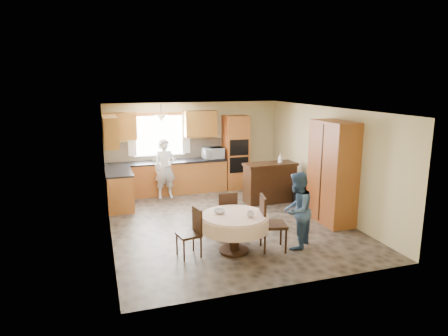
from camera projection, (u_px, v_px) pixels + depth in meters
name	position (u px, v px, depth m)	size (l,w,h in m)	color
floor	(227.00, 222.00, 8.93)	(5.00, 6.00, 0.01)	brown
ceiling	(227.00, 109.00, 8.40)	(5.00, 6.00, 0.01)	white
wall_back	(194.00, 146.00, 11.45)	(5.00, 0.02, 2.50)	#C7B67F
wall_front	(291.00, 208.00, 5.87)	(5.00, 0.02, 2.50)	#C7B67F
wall_left	(108.00, 175.00, 7.91)	(0.02, 6.00, 2.50)	#C7B67F
wall_right	(327.00, 160.00, 9.41)	(0.02, 6.00, 2.50)	#C7B67F
window	(159.00, 136.00, 11.06)	(1.40, 0.03, 1.10)	white
curtain_left	(132.00, 135.00, 10.78)	(0.22, 0.02, 1.15)	white
curtain_right	(186.00, 133.00, 11.23)	(0.22, 0.02, 1.15)	white
base_cab_back	(168.00, 178.00, 11.09)	(3.30, 0.60, 0.88)	#BC7332
counter_back	(167.00, 162.00, 10.99)	(3.30, 0.64, 0.04)	black
base_cab_left	(120.00, 190.00, 9.85)	(0.60, 1.20, 0.88)	#BC7332
counter_left	(119.00, 172.00, 9.75)	(0.64, 1.20, 0.04)	black
backsplash	(165.00, 150.00, 11.20)	(3.30, 0.02, 0.55)	tan
wall_cab_left	(120.00, 126.00, 10.54)	(0.85, 0.33, 0.72)	#B8782E
wall_cab_right	(200.00, 124.00, 11.20)	(0.90, 0.33, 0.72)	#B8782E
wall_cab_side	(110.00, 131.00, 9.50)	(0.33, 1.20, 0.72)	#B8782E
oven_tower	(236.00, 152.00, 11.55)	(0.66, 0.62, 2.12)	#BC7332
oven_upper	(239.00, 148.00, 11.22)	(0.56, 0.01, 0.45)	black
oven_lower	(239.00, 165.00, 11.32)	(0.56, 0.01, 0.45)	black
pendant	(161.00, 118.00, 10.50)	(0.36, 0.36, 0.18)	beige
sideboard	(270.00, 184.00, 10.30)	(1.35, 0.56, 0.96)	#331D0E
space_heater	(300.00, 194.00, 10.19)	(0.36, 0.25, 0.50)	black
cupboard	(333.00, 172.00, 8.73)	(0.59, 1.18, 2.25)	#BC7332
dining_table	(234.00, 223.00, 7.25)	(1.26, 1.26, 0.71)	#331D0E
chair_left	(192.00, 230.00, 7.11)	(0.45, 0.45, 0.88)	#331D0E
chair_back	(227.00, 212.00, 8.01)	(0.43, 0.43, 0.93)	#331D0E
chair_right	(269.00, 220.00, 7.33)	(0.54, 0.54, 1.05)	#331D0E
framed_picture	(317.00, 141.00, 9.75)	(0.06, 0.63, 0.52)	gold
microwave	(213.00, 153.00, 11.30)	(0.57, 0.39, 0.32)	silver
person_sink	(165.00, 169.00, 10.61)	(0.58, 0.38, 1.60)	silver
person_dining	(297.00, 210.00, 7.41)	(0.71, 0.55, 1.46)	#365176
bowl_sideboard	(263.00, 165.00, 10.13)	(0.23, 0.23, 0.06)	#B2B2B2
bottle_sideboard	(280.00, 159.00, 10.25)	(0.11, 0.11, 0.30)	silver
cup_table	(250.00, 214.00, 7.08)	(0.14, 0.14, 0.11)	#B2B2B2
bowl_table	(219.00, 211.00, 7.29)	(0.22, 0.22, 0.07)	#B2B2B2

